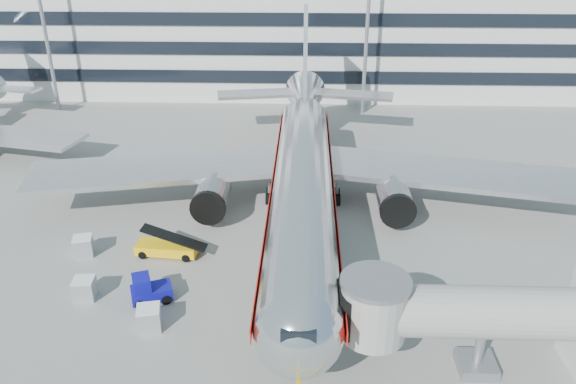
{
  "coord_description": "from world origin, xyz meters",
  "views": [
    {
      "loc": [
        0.24,
        -33.87,
        23.93
      ],
      "look_at": [
        -1.2,
        7.65,
        4.0
      ],
      "focal_mm": 35.0,
      "sensor_mm": 36.0,
      "label": 1
    }
  ],
  "objects_px": {
    "main_jet": "(303,170)",
    "ramp_worker": "(146,294)",
    "cargo_container_right": "(83,246)",
    "baggage_tug": "(149,290)",
    "belt_loader": "(167,247)",
    "cargo_container_left": "(85,289)",
    "cargo_container_front": "(149,318)"
  },
  "relations": [
    {
      "from": "main_jet",
      "to": "cargo_container_front",
      "type": "bearing_deg",
      "value": -120.5
    },
    {
      "from": "belt_loader",
      "to": "cargo_container_front",
      "type": "bearing_deg",
      "value": -84.24
    },
    {
      "from": "baggage_tug",
      "to": "cargo_container_front",
      "type": "xyz_separation_m",
      "value": [
        0.79,
        -2.92,
        -0.11
      ]
    },
    {
      "from": "cargo_container_left",
      "to": "baggage_tug",
      "type": "bearing_deg",
      "value": -2.44
    },
    {
      "from": "cargo_container_right",
      "to": "belt_loader",
      "type": "bearing_deg",
      "value": 1.64
    },
    {
      "from": "cargo_container_right",
      "to": "cargo_container_left",
      "type": "bearing_deg",
      "value": -68.97
    },
    {
      "from": "main_jet",
      "to": "cargo_container_right",
      "type": "bearing_deg",
      "value": -155.67
    },
    {
      "from": "baggage_tug",
      "to": "ramp_worker",
      "type": "bearing_deg",
      "value": -102.63
    },
    {
      "from": "cargo_container_left",
      "to": "ramp_worker",
      "type": "height_order",
      "value": "ramp_worker"
    },
    {
      "from": "cargo_container_left",
      "to": "cargo_container_right",
      "type": "relative_size",
      "value": 0.88
    },
    {
      "from": "cargo_container_front",
      "to": "ramp_worker",
      "type": "height_order",
      "value": "ramp_worker"
    },
    {
      "from": "baggage_tug",
      "to": "ramp_worker",
      "type": "distance_m",
      "value": 0.42
    },
    {
      "from": "belt_loader",
      "to": "ramp_worker",
      "type": "bearing_deg",
      "value": -89.77
    },
    {
      "from": "belt_loader",
      "to": "main_jet",
      "type": "bearing_deg",
      "value": 35.6
    },
    {
      "from": "ramp_worker",
      "to": "cargo_container_right",
      "type": "bearing_deg",
      "value": 96.41
    },
    {
      "from": "cargo_container_left",
      "to": "ramp_worker",
      "type": "distance_m",
      "value": 4.55
    },
    {
      "from": "cargo_container_front",
      "to": "baggage_tug",
      "type": "bearing_deg",
      "value": 105.11
    },
    {
      "from": "belt_loader",
      "to": "baggage_tug",
      "type": "relative_size",
      "value": 1.65
    },
    {
      "from": "belt_loader",
      "to": "cargo_container_left",
      "type": "relative_size",
      "value": 3.31
    },
    {
      "from": "cargo_container_left",
      "to": "cargo_container_front",
      "type": "xyz_separation_m",
      "value": [
        5.39,
        -3.11,
        0.03
      ]
    },
    {
      "from": "baggage_tug",
      "to": "cargo_container_right",
      "type": "bearing_deg",
      "value": 139.13
    },
    {
      "from": "main_jet",
      "to": "ramp_worker",
      "type": "bearing_deg",
      "value": -127.08
    },
    {
      "from": "main_jet",
      "to": "cargo_container_right",
      "type": "xyz_separation_m",
      "value": [
        -17.37,
        -7.86,
        -3.45
      ]
    },
    {
      "from": "main_jet",
      "to": "cargo_container_left",
      "type": "height_order",
      "value": "main_jet"
    },
    {
      "from": "main_jet",
      "to": "ramp_worker",
      "type": "height_order",
      "value": "main_jet"
    },
    {
      "from": "cargo_container_left",
      "to": "cargo_container_right",
      "type": "height_order",
      "value": "cargo_container_right"
    },
    {
      "from": "belt_loader",
      "to": "cargo_container_right",
      "type": "xyz_separation_m",
      "value": [
        -6.67,
        -0.19,
        0.09
      ]
    },
    {
      "from": "baggage_tug",
      "to": "belt_loader",
      "type": "bearing_deg",
      "value": 91.11
    },
    {
      "from": "belt_loader",
      "to": "cargo_container_front",
      "type": "height_order",
      "value": "belt_loader"
    },
    {
      "from": "cargo_container_right",
      "to": "ramp_worker",
      "type": "bearing_deg",
      "value": -43.17
    },
    {
      "from": "cargo_container_right",
      "to": "baggage_tug",
      "type": "bearing_deg",
      "value": -40.87
    },
    {
      "from": "belt_loader",
      "to": "cargo_container_left",
      "type": "distance_m",
      "value": 7.38
    }
  ]
}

